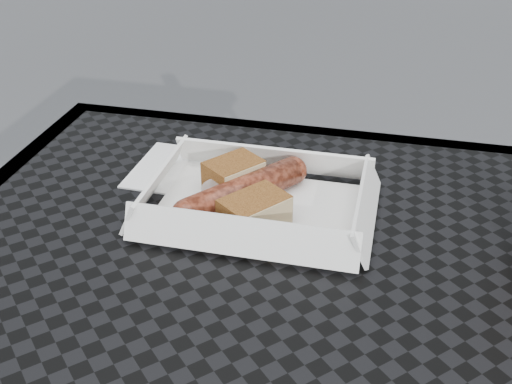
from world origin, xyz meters
TOP-DOWN VIEW (x-y plane):
  - patio_table at (0.00, 0.00)m, footprint 0.80×0.80m
  - food_tray at (-0.07, 0.17)m, footprint 0.22×0.15m
  - bratwurst at (-0.08, 0.17)m, footprint 0.12×0.15m
  - bread_near at (-0.10, 0.20)m, footprint 0.07×0.07m
  - bread_far at (-0.06, 0.13)m, footprint 0.08×0.08m
  - veg_garnish at (0.01, 0.11)m, footprint 0.03×0.03m
  - napkin at (-0.18, 0.24)m, footprint 0.12×0.12m
  - condiment_cup_sauce at (-0.10, 0.16)m, footprint 0.05×0.05m
  - condiment_cup_empty at (-0.06, 0.16)m, footprint 0.05×0.05m

SIDE VIEW (x-z plane):
  - patio_table at x=0.00m, z-range 0.30..1.04m
  - napkin at x=-0.18m, z-range 0.74..0.75m
  - food_tray at x=-0.07m, z-range 0.74..0.75m
  - veg_garnish at x=0.01m, z-range 0.75..0.75m
  - condiment_cup_sauce at x=-0.10m, z-range 0.74..0.78m
  - condiment_cup_empty at x=-0.06m, z-range 0.74..0.78m
  - bratwurst at x=-0.08m, z-range 0.75..0.78m
  - bread_far at x=-0.06m, z-range 0.75..0.78m
  - bread_near at x=-0.10m, z-range 0.75..0.79m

